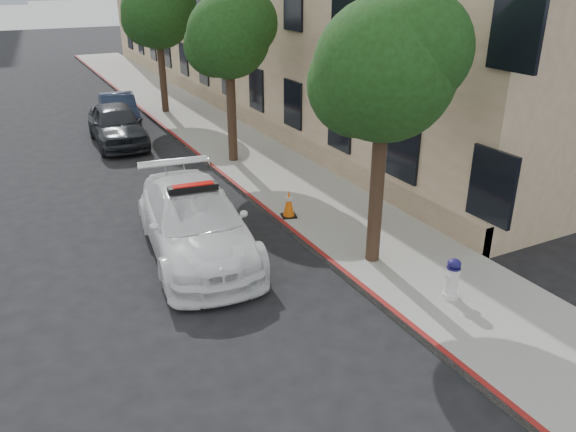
# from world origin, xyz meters

# --- Properties ---
(ground) EXTENTS (120.00, 120.00, 0.00)m
(ground) POSITION_xyz_m (0.00, 0.00, 0.00)
(ground) COLOR black
(ground) RESTS_ON ground
(sidewalk) EXTENTS (3.20, 50.00, 0.15)m
(sidewalk) POSITION_xyz_m (3.60, 10.00, 0.07)
(sidewalk) COLOR gray
(sidewalk) RESTS_ON ground
(curb_strip) EXTENTS (0.12, 50.00, 0.15)m
(curb_strip) POSITION_xyz_m (2.06, 10.00, 0.07)
(curb_strip) COLOR maroon
(curb_strip) RESTS_ON ground
(tree_near) EXTENTS (2.92, 2.82, 5.62)m
(tree_near) POSITION_xyz_m (2.93, -2.01, 4.27)
(tree_near) COLOR black
(tree_near) RESTS_ON sidewalk
(tree_mid) EXTENTS (2.77, 2.64, 5.43)m
(tree_mid) POSITION_xyz_m (2.93, 5.99, 4.16)
(tree_mid) COLOR black
(tree_mid) RESTS_ON sidewalk
(tree_far) EXTENTS (3.10, 3.00, 5.81)m
(tree_far) POSITION_xyz_m (2.93, 13.99, 4.39)
(tree_far) COLOR black
(tree_far) RESTS_ON sidewalk
(police_car) EXTENTS (2.79, 5.54, 1.69)m
(police_car) POSITION_xyz_m (-0.34, 0.35, 0.77)
(police_car) COLOR white
(police_car) RESTS_ON ground
(parked_car_mid) EXTENTS (1.92, 4.43, 1.49)m
(parked_car_mid) POSITION_xyz_m (-0.02, 10.23, 0.74)
(parked_car_mid) COLOR #212329
(parked_car_mid) RESTS_ON ground
(parked_car_far) EXTENTS (1.78, 4.04, 1.29)m
(parked_car_far) POSITION_xyz_m (0.64, 13.00, 0.65)
(parked_car_far) COLOR #161F38
(parked_car_far) RESTS_ON ground
(fire_hydrant) EXTENTS (0.35, 0.32, 0.83)m
(fire_hydrant) POSITION_xyz_m (3.32, -4.01, 0.56)
(fire_hydrant) COLOR silver
(fire_hydrant) RESTS_ON sidewalk
(traffic_cone) EXTENTS (0.46, 0.46, 0.72)m
(traffic_cone) POSITION_xyz_m (2.35, 0.93, 0.51)
(traffic_cone) COLOR black
(traffic_cone) RESTS_ON sidewalk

